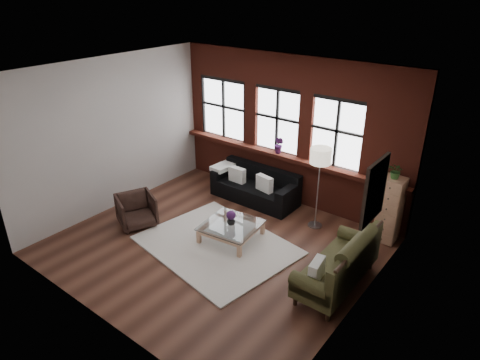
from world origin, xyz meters
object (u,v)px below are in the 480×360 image
Objects in this scene: dark_sofa at (255,186)px; drawer_chest at (390,210)px; vase at (231,221)px; vintage_settee at (337,261)px; floor_lamp at (318,185)px; armchair at (136,210)px; coffee_table at (231,232)px.

dark_sofa is 1.53× the size of drawer_chest.
vintage_settee is at bearing -0.77° from vase.
drawer_chest reaches higher than dark_sofa.
floor_lamp is at bearing 128.73° from vintage_settee.
dark_sofa is at bearing -3.82° from armchair.
drawer_chest is at bearing 37.92° from vase.
dark_sofa is 1.95× the size of coffee_table.
armchair is 0.71× the size of coffee_table.
drawer_chest is at bearing 37.92° from coffee_table.
coffee_table is (1.84, 0.74, -0.17)m from armchair.
drawer_chest is (2.33, 1.82, 0.48)m from coffee_table.
vase is 2.97m from drawer_chest.
armchair is at bearing -158.11° from vase.
dark_sofa reaches higher than coffee_table.
drawer_chest reaches higher than vase.
dark_sofa is at bearing 149.93° from vintage_settee.
armchair reaches higher than coffee_table.
floor_lamp reaches higher than vase.
dark_sofa is 2.64m from armchair.
armchair is (-4.03, -0.71, -0.16)m from vintage_settee.
coffee_table is 0.78× the size of drawer_chest.
vase is 1.82m from floor_lamp.
vase is (0.60, -1.58, 0.06)m from dark_sofa.
armchair is at bearing -158.11° from coffee_table.
drawer_chest is (4.18, 2.56, 0.32)m from armchair.
vintage_settee is 2.19m from vase.
armchair is at bearing -143.07° from floor_lamp.
floor_lamp is at bearing 54.03° from coffee_table.
vintage_settee is 1.91m from floor_lamp.
dark_sofa is at bearing 110.64° from coffee_table.
dark_sofa is at bearing 110.64° from vase.
floor_lamp reaches higher than drawer_chest.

